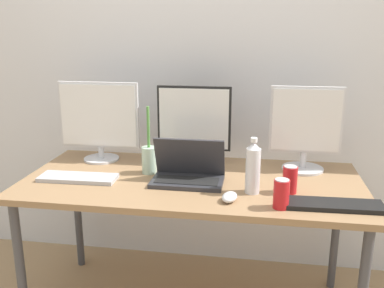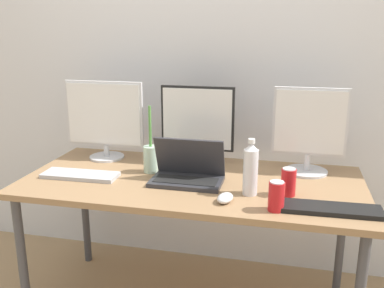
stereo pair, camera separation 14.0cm
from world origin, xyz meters
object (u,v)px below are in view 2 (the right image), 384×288
object	(u,v)px
keyboard_main	(330,209)
mouse_by_keyboard	(225,198)
work_desk	(192,191)
laptop_silver	(188,172)
monitor_center	(197,124)
soda_can_near_keyboard	(288,182)
water_bottle	(251,169)
soda_can_by_laptop	(276,196)
keyboard_aux	(80,175)
bamboo_vase	(151,158)
monitor_right	(309,130)
monitor_left	(105,119)

from	to	relation	value
keyboard_main	mouse_by_keyboard	size ratio (longest dim) A/B	4.05
work_desk	laptop_silver	bearing A→B (deg)	-107.99
laptop_silver	mouse_by_keyboard	bearing A→B (deg)	-43.75
monitor_center	soda_can_near_keyboard	bearing A→B (deg)	-35.89
mouse_by_keyboard	water_bottle	size ratio (longest dim) A/B	0.39
monitor_center	keyboard_main	size ratio (longest dim) A/B	1.04
soda_can_near_keyboard	soda_can_by_laptop	world-z (taller)	same
keyboard_main	keyboard_aux	xyz separation A→B (m)	(-1.19, 0.14, 0.00)
monitor_center	soda_can_near_keyboard	world-z (taller)	monitor_center
mouse_by_keyboard	bamboo_vase	world-z (taller)	bamboo_vase
monitor_right	keyboard_main	world-z (taller)	monitor_right
monitor_left	monitor_right	bearing A→B (deg)	0.14
monitor_right	soda_can_by_laptop	world-z (taller)	monitor_right
monitor_center	soda_can_by_laptop	bearing A→B (deg)	-50.10
mouse_by_keyboard	soda_can_by_laptop	size ratio (longest dim) A/B	0.81
soda_can_by_laptop	bamboo_vase	size ratio (longest dim) A/B	0.36
monitor_left	soda_can_by_laptop	bearing A→B (deg)	-27.76
work_desk	water_bottle	xyz separation A→B (m)	(0.30, -0.13, 0.18)
water_bottle	monitor_center	bearing A→B (deg)	130.43
monitor_right	keyboard_main	xyz separation A→B (m)	(0.08, -0.47, -0.21)
monitor_right	bamboo_vase	world-z (taller)	monitor_right
keyboard_aux	soda_can_near_keyboard	bearing A→B (deg)	-1.93
work_desk	mouse_by_keyboard	distance (m)	0.33
monitor_center	keyboard_aux	xyz separation A→B (m)	(-0.52, -0.35, -0.21)
bamboo_vase	water_bottle	bearing A→B (deg)	-19.63
monitor_right	water_bottle	world-z (taller)	monitor_right
monitor_center	soda_can_by_laptop	xyz separation A→B (m)	(0.45, -0.54, -0.16)
laptop_silver	water_bottle	bearing A→B (deg)	-16.70
monitor_center	laptop_silver	distance (m)	0.34
work_desk	bamboo_vase	size ratio (longest dim) A/B	4.78
soda_can_by_laptop	keyboard_main	bearing A→B (deg)	11.24
keyboard_main	soda_can_by_laptop	size ratio (longest dim) A/B	3.26
water_bottle	keyboard_aux	bearing A→B (deg)	177.75
bamboo_vase	laptop_silver	bearing A→B (deg)	-23.59
monitor_right	mouse_by_keyboard	distance (m)	0.62
monitor_left	mouse_by_keyboard	size ratio (longest dim) A/B	4.42
monitor_center	keyboard_main	world-z (taller)	monitor_center
monitor_right	laptop_silver	size ratio (longest dim) A/B	1.28
monitor_center	bamboo_vase	bearing A→B (deg)	-135.80
keyboard_main	mouse_by_keyboard	world-z (taller)	mouse_by_keyboard
work_desk	monitor_left	bearing A→B (deg)	157.54
soda_can_by_laptop	bamboo_vase	bearing A→B (deg)	152.30
mouse_by_keyboard	monitor_left	bearing A→B (deg)	159.88
monitor_center	mouse_by_keyboard	world-z (taller)	monitor_center
keyboard_main	monitor_center	bearing A→B (deg)	141.76
soda_can_by_laptop	mouse_by_keyboard	bearing A→B (deg)	169.66
monitor_center	mouse_by_keyboard	xyz separation A→B (m)	(0.23, -0.50, -0.20)
mouse_by_keyboard	bamboo_vase	bearing A→B (deg)	157.05
monitor_center	bamboo_vase	world-z (taller)	monitor_center
soda_can_near_keyboard	monitor_right	bearing A→B (deg)	75.34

